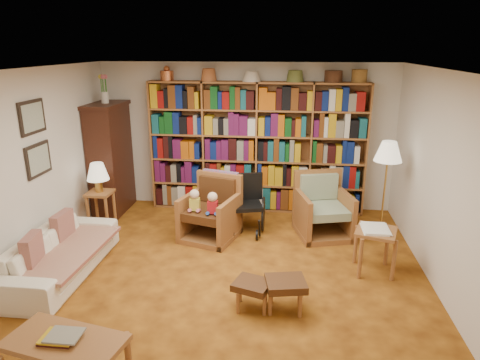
# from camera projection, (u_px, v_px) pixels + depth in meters

# --- Properties ---
(floor) EXTENTS (5.00, 5.00, 0.00)m
(floor) POSITION_uv_depth(u_px,v_px,m) (226.00, 275.00, 5.37)
(floor) COLOR #B2691B
(floor) RESTS_ON ground
(ceiling) EXTENTS (5.00, 5.00, 0.00)m
(ceiling) POSITION_uv_depth(u_px,v_px,m) (224.00, 70.00, 4.62)
(ceiling) COLOR silver
(ceiling) RESTS_ON wall_back
(wall_back) EXTENTS (5.00, 0.00, 5.00)m
(wall_back) POSITION_uv_depth(u_px,v_px,m) (246.00, 137.00, 7.36)
(wall_back) COLOR silver
(wall_back) RESTS_ON floor
(wall_front) EXTENTS (5.00, 0.00, 5.00)m
(wall_front) POSITION_uv_depth(u_px,v_px,m) (165.00, 303.00, 2.63)
(wall_front) COLOR silver
(wall_front) RESTS_ON floor
(wall_left) EXTENTS (0.00, 5.00, 5.00)m
(wall_left) POSITION_uv_depth(u_px,v_px,m) (24.00, 174.00, 5.26)
(wall_left) COLOR silver
(wall_left) RESTS_ON floor
(wall_right) EXTENTS (0.00, 5.00, 5.00)m
(wall_right) POSITION_uv_depth(u_px,v_px,m) (448.00, 188.00, 4.73)
(wall_right) COLOR silver
(wall_right) RESTS_ON floor
(bookshelf) EXTENTS (3.60, 0.30, 2.42)m
(bookshelf) POSITION_uv_depth(u_px,v_px,m) (257.00, 144.00, 7.20)
(bookshelf) COLOR #955A2E
(bookshelf) RESTS_ON floor
(curio_cabinet) EXTENTS (0.50, 0.95, 2.40)m
(curio_cabinet) POSITION_uv_depth(u_px,v_px,m) (110.00, 157.00, 7.22)
(curio_cabinet) COLOR #3A170F
(curio_cabinet) RESTS_ON floor
(framed_pictures) EXTENTS (0.03, 0.52, 0.97)m
(framed_pictures) POSITION_uv_depth(u_px,v_px,m) (35.00, 139.00, 5.43)
(framed_pictures) COLOR black
(framed_pictures) RESTS_ON wall_left
(sofa) EXTENTS (1.89, 0.74, 0.55)m
(sofa) POSITION_uv_depth(u_px,v_px,m) (61.00, 254.00, 5.32)
(sofa) COLOR white
(sofa) RESTS_ON floor
(sofa_throw) EXTENTS (0.88, 1.57, 0.04)m
(sofa_throw) POSITION_uv_depth(u_px,v_px,m) (64.00, 253.00, 5.31)
(sofa_throw) COLOR beige
(sofa_throw) RESTS_ON sofa
(cushion_left) EXTENTS (0.14, 0.38, 0.38)m
(cushion_left) POSITION_uv_depth(u_px,v_px,m) (63.00, 229.00, 5.62)
(cushion_left) COLOR maroon
(cushion_left) RESTS_ON sofa
(cushion_right) EXTENTS (0.18, 0.39, 0.38)m
(cushion_right) POSITION_uv_depth(u_px,v_px,m) (33.00, 254.00, 4.95)
(cushion_right) COLOR maroon
(cushion_right) RESTS_ON sofa
(side_table_lamp) EXTENTS (0.38, 0.38, 0.60)m
(side_table_lamp) POSITION_uv_depth(u_px,v_px,m) (101.00, 202.00, 6.65)
(side_table_lamp) COLOR #955A2E
(side_table_lamp) RESTS_ON floor
(table_lamp) EXTENTS (0.34, 0.34, 0.46)m
(table_lamp) POSITION_uv_depth(u_px,v_px,m) (98.00, 172.00, 6.51)
(table_lamp) COLOR #BD923C
(table_lamp) RESTS_ON side_table_lamp
(armchair_leather) EXTENTS (0.96, 0.97, 0.94)m
(armchair_leather) POSITION_uv_depth(u_px,v_px,m) (211.00, 211.00, 6.40)
(armchair_leather) COLOR #955A2E
(armchair_leather) RESTS_ON floor
(armchair_sage) EXTENTS (0.95, 0.96, 0.93)m
(armchair_sage) POSITION_uv_depth(u_px,v_px,m) (323.00, 211.00, 6.50)
(armchair_sage) COLOR #955A2E
(armchair_sage) RESTS_ON floor
(wheelchair) EXTENTS (0.53, 0.71, 0.89)m
(wheelchair) POSITION_uv_depth(u_px,v_px,m) (248.00, 205.00, 6.58)
(wheelchair) COLOR black
(wheelchair) RESTS_ON floor
(floor_lamp) EXTENTS (0.39, 0.39, 1.48)m
(floor_lamp) POSITION_uv_depth(u_px,v_px,m) (388.00, 156.00, 6.02)
(floor_lamp) COLOR #BD923C
(floor_lamp) RESTS_ON floor
(side_table_papers) EXTENTS (0.59, 0.59, 0.60)m
(side_table_papers) POSITION_uv_depth(u_px,v_px,m) (376.00, 237.00, 5.33)
(side_table_papers) COLOR #955A2E
(side_table_papers) RESTS_ON floor
(footstool_a) EXTENTS (0.46, 0.43, 0.32)m
(footstool_a) POSITION_uv_depth(u_px,v_px,m) (252.00, 287.00, 4.62)
(footstool_a) COLOR #4B2C14
(footstool_a) RESTS_ON floor
(footstool_b) EXTENTS (0.48, 0.43, 0.36)m
(footstool_b) POSITION_uv_depth(u_px,v_px,m) (286.00, 286.00, 4.60)
(footstool_b) COLOR #4B2C14
(footstool_b) RESTS_ON floor
(coffee_table) EXTENTS (1.07, 0.69, 0.48)m
(coffee_table) POSITION_uv_depth(u_px,v_px,m) (65.00, 345.00, 3.57)
(coffee_table) COLOR #955A2E
(coffee_table) RESTS_ON floor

